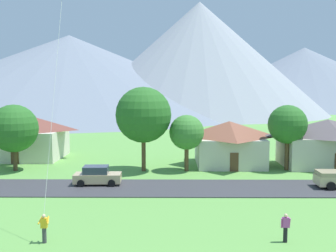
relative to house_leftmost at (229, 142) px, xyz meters
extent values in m
cube|color=#38383D|center=(-8.66, -10.96, -2.55)|extent=(160.00, 6.15, 0.08)
cone|color=slate|center=(53.03, 136.55, 10.66)|extent=(107.96, 107.96, 26.50)
cone|color=slate|center=(-41.85, 94.82, 10.77)|extent=(132.38, 132.38, 26.73)
cone|color=gray|center=(20.00, 143.10, 6.92)|extent=(82.41, 82.41, 19.01)
cone|color=#8E939E|center=(2.83, 90.66, 15.95)|extent=(83.71, 83.71, 37.08)
cube|color=beige|center=(0.00, 0.00, -0.98)|extent=(7.36, 7.70, 3.23)
pyramid|color=brown|center=(0.00, 0.00, 1.52)|extent=(7.95, 8.31, 1.77)
cube|color=brown|center=(0.00, -3.87, -1.59)|extent=(0.90, 0.06, 2.00)
cube|color=beige|center=(10.86, -0.83, -0.88)|extent=(9.78, 6.57, 3.41)
pyramid|color=#564C51|center=(10.86, -0.83, 1.76)|extent=(10.56, 7.09, 1.88)
cube|color=beige|center=(-24.68, 4.07, -0.83)|extent=(8.71, 7.91, 3.53)
pyramid|color=brown|center=(-24.68, 4.07, 1.91)|extent=(9.41, 8.55, 1.94)
cube|color=brown|center=(-24.68, 0.09, -1.59)|extent=(0.90, 0.06, 2.00)
cylinder|color=brown|center=(-9.54, -3.58, -0.70)|extent=(0.44, 0.44, 3.77)
sphere|color=#286623|center=(-9.54, -3.58, 3.38)|extent=(5.86, 5.86, 5.86)
cylinder|color=brown|center=(5.74, -2.97, -0.90)|extent=(0.44, 0.44, 3.37)
sphere|color=#286623|center=(5.74, -2.97, 2.33)|extent=(4.14, 4.14, 4.14)
cylinder|color=#4C3823|center=(-23.19, -3.61, -1.27)|extent=(0.44, 0.44, 2.64)
sphere|color=#286623|center=(-23.19, -3.61, 1.94)|extent=(5.04, 5.04, 5.04)
cylinder|color=brown|center=(-5.00, -3.53, -1.21)|extent=(0.44, 0.44, 2.75)
sphere|color=#3D7F33|center=(-5.00, -3.53, 1.54)|extent=(3.67, 3.67, 3.67)
cube|color=tan|center=(-13.29, -9.85, -1.91)|extent=(4.26, 1.94, 0.80)
cube|color=#2D3847|center=(-13.44, -9.85, -1.17)|extent=(2.25, 1.66, 0.68)
cylinder|color=black|center=(-11.97, -8.88, -2.19)|extent=(0.65, 0.26, 0.64)
cylinder|color=black|center=(-11.91, -10.72, -2.19)|extent=(0.65, 0.26, 0.64)
cylinder|color=black|center=(-14.67, -8.97, -2.19)|extent=(0.65, 0.26, 0.64)
cylinder|color=black|center=(-14.61, -10.81, -2.19)|extent=(0.65, 0.26, 0.64)
cube|color=tan|center=(7.57, -10.86, -1.23)|extent=(2.75, 2.03, 0.36)
cylinder|color=black|center=(7.05, -9.83, -2.13)|extent=(0.77, 0.30, 0.76)
cylinder|color=black|center=(6.99, -11.86, -2.13)|extent=(0.77, 0.30, 0.76)
cylinder|color=#3D3D42|center=(-13.87, -23.38, -2.15)|extent=(0.24, 0.24, 0.88)
cube|color=yellow|center=(-13.87, -23.38, -1.42)|extent=(0.36, 0.22, 0.58)
sphere|color=beige|center=(-13.87, -23.38, -1.02)|extent=(0.21, 0.21, 0.21)
cylinder|color=yellow|center=(-14.09, -23.32, -1.28)|extent=(0.18, 0.55, 0.37)
cylinder|color=yellow|center=(-13.65, -23.32, -1.28)|extent=(0.18, 0.55, 0.37)
cylinder|color=silver|center=(-13.86, -20.62, 6.20)|extent=(0.03, 5.55, 14.48)
cylinder|color=black|center=(-0.10, -23.18, -2.15)|extent=(0.24, 0.24, 0.88)
cube|color=#B7479E|center=(-0.10, -23.18, -1.42)|extent=(0.36, 0.22, 0.58)
sphere|color=beige|center=(-0.10, -23.18, -1.02)|extent=(0.21, 0.21, 0.21)
cylinder|color=#B7479E|center=(-0.32, -23.18, -1.47)|extent=(0.12, 0.18, 0.59)
cylinder|color=#B7479E|center=(0.12, -23.18, -1.47)|extent=(0.12, 0.18, 0.59)
camera|label=1|loc=(-6.65, -45.48, 6.26)|focal=42.92mm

